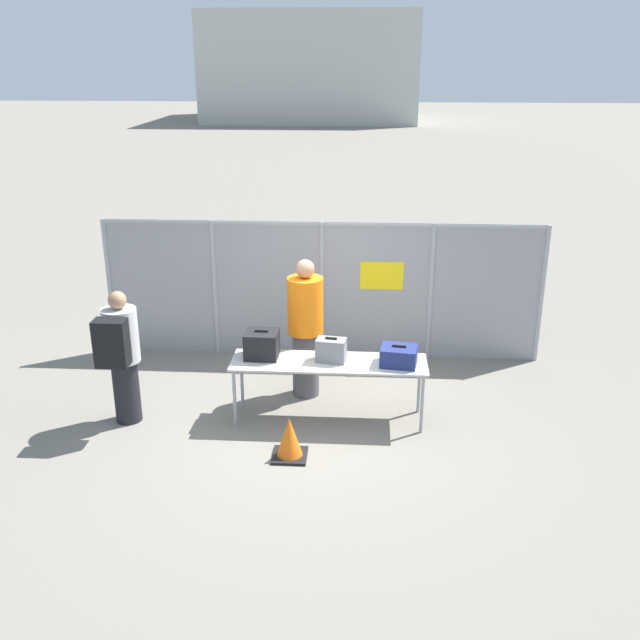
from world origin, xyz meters
TOP-DOWN VIEW (x-y plane):
  - ground_plane at (0.00, 0.00)m, footprint 120.00×120.00m
  - fence_section at (0.01, 2.04)m, footprint 6.21×0.07m
  - inspection_table at (0.20, 0.09)m, footprint 2.30×0.63m
  - suitcase_black at (-0.60, 0.18)m, footprint 0.40×0.37m
  - suitcase_grey at (0.23, 0.11)m, footprint 0.37×0.26m
  - suitcase_navy at (1.02, 0.05)m, footprint 0.46×0.40m
  - traveler_hooded at (-2.19, -0.14)m, footprint 0.40×0.62m
  - security_worker_near at (-0.12, 0.75)m, footprint 0.45×0.45m
  - utility_trailer at (1.79, 4.48)m, footprint 3.74×2.14m
  - distant_hangar at (-3.05, 41.95)m, footprint 13.33×10.32m
  - traffic_cone at (-0.18, -0.80)m, footprint 0.38×0.38m

SIDE VIEW (x-z plane):
  - ground_plane at x=0.00m, z-range 0.00..0.00m
  - traffic_cone at x=-0.18m, z-range -0.02..0.45m
  - utility_trailer at x=1.79m, z-range 0.06..0.79m
  - inspection_table at x=0.20m, z-range 0.32..1.08m
  - suitcase_navy at x=1.02m, z-range 0.75..0.99m
  - traveler_hooded at x=-2.19m, z-range 0.08..1.71m
  - suitcase_grey at x=0.23m, z-range 0.75..1.04m
  - suitcase_black at x=-0.60m, z-range 0.75..1.09m
  - security_worker_near at x=-0.12m, z-range 0.03..1.83m
  - fence_section at x=0.01m, z-range 0.05..2.03m
  - distant_hangar at x=-3.05m, z-range 0.00..6.61m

